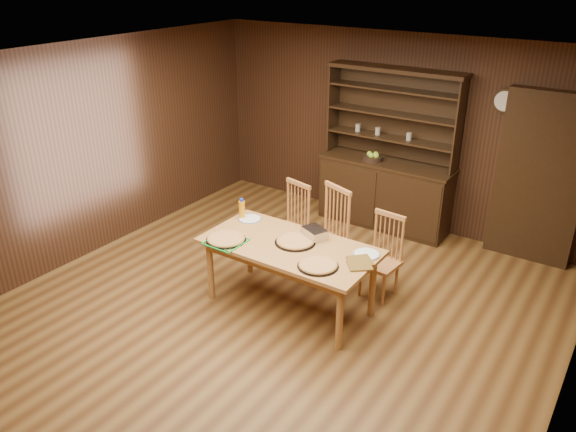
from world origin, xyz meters
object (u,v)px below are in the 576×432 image
Objects in this scene: china_hutch at (385,185)px; chair_center at (330,231)px; dining_table at (289,252)px; juice_bottle at (242,209)px; chair_left at (293,221)px; chair_right at (383,253)px.

china_hutch reaches higher than chair_center.
dining_table is 0.87m from juice_bottle.
dining_table is 7.75× the size of juice_bottle.
chair_left is at bearing 66.54° from juice_bottle.
juice_bottle is (-0.84, -0.55, 0.26)m from chair_center.
chair_center is 0.68m from chair_right.
dining_table is at bearing -88.81° from china_hutch.
dining_table is at bearing -44.79° from chair_left.
dining_table is 1.92× the size of chair_right.
juice_bottle is at bearing -100.00° from chair_left.
dining_table is 1.08m from chair_right.
china_hutch reaches higher than juice_bottle.
china_hutch is at bearing 113.36° from chair_center.
chair_right is at bearing 10.46° from chair_left.
juice_bottle reaches higher than dining_table.
china_hutch is 2.45m from dining_table.
dining_table is 1.63× the size of chair_center.
chair_left reaches higher than juice_bottle.
china_hutch is 1.66m from chair_center.
chair_right is (0.70, 0.81, -0.16)m from dining_table.
chair_right is at bearing 21.85° from chair_center.
chair_left is (-0.49, -1.58, -0.05)m from china_hutch.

